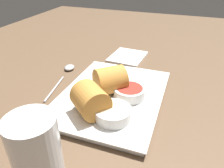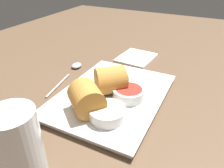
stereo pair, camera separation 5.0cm
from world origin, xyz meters
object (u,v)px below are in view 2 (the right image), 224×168
at_px(dipping_bowl_near, 129,93).
at_px(spoon, 73,69).
at_px(dipping_bowl_far, 107,113).
at_px(serving_plate, 112,96).
at_px(napkin, 136,58).
at_px(drinking_glass, 20,154).

relative_size(dipping_bowl_near, spoon, 0.37).
bearing_deg(dipping_bowl_far, serving_plate, -159.12).
relative_size(napkin, drinking_glass, 0.98).
bearing_deg(napkin, drinking_glass, 3.20).
height_order(dipping_bowl_near, drinking_glass, drinking_glass).
distance_m(dipping_bowl_near, dipping_bowl_far, 0.09).
height_order(dipping_bowl_near, dipping_bowl_far, same).
distance_m(dipping_bowl_far, spoon, 0.26).
bearing_deg(drinking_glass, napkin, -176.80).
bearing_deg(drinking_glass, dipping_bowl_far, 167.53).
relative_size(serving_plate, dipping_bowl_near, 4.20).
bearing_deg(drinking_glass, serving_plate, 178.71).
xyz_separation_m(spoon, drinking_glass, (0.34, 0.16, 0.06)).
bearing_deg(napkin, serving_plate, 7.82).
distance_m(spoon, napkin, 0.21).
distance_m(dipping_bowl_far, napkin, 0.34).
bearing_deg(napkin, dipping_bowl_near, 16.98).
bearing_deg(dipping_bowl_far, drinking_glass, -12.47).
bearing_deg(dipping_bowl_far, dipping_bowl_near, 173.97).
xyz_separation_m(napkin, drinking_glass, (0.50, 0.03, 0.06)).
relative_size(dipping_bowl_near, napkin, 0.55).
bearing_deg(dipping_bowl_near, spoon, -111.14).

